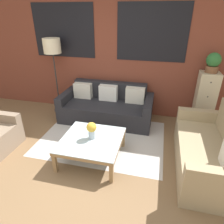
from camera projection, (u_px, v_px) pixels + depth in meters
name	position (u px, v px, depth m)	size (l,w,h in m)	color
ground_plane	(63.00, 181.00, 2.87)	(16.00, 16.00, 0.00)	brown
wall_back_brick	(106.00, 51.00, 4.35)	(8.40, 0.09, 2.80)	brown
rug	(103.00, 137.00, 3.85)	(2.29, 1.71, 0.00)	#BCB7B2
couch_dark	(107.00, 107.00, 4.41)	(1.97, 0.88, 0.78)	#232328
settee_vintage	(210.00, 152.00, 2.96)	(0.80, 1.69, 0.92)	tan
coffee_table	(92.00, 142.00, 3.18)	(0.94, 0.94, 0.37)	silver
floor_lamp	(52.00, 49.00, 4.28)	(0.37, 0.37, 1.68)	#2D2D2D
drawer_cabinet	(205.00, 100.00, 4.05)	(0.37, 0.37, 1.14)	#C6B793
potted_plant	(213.00, 62.00, 3.71)	(0.26, 0.26, 0.37)	brown
flower_vase	(92.00, 129.00, 3.11)	(0.16, 0.16, 0.28)	#ADBCC6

